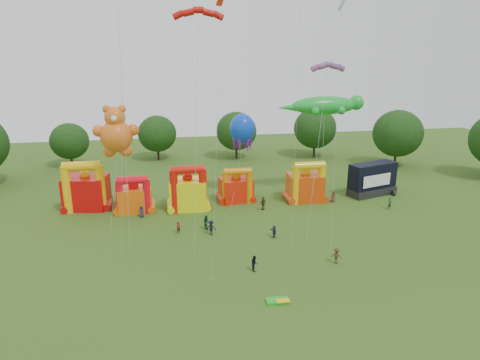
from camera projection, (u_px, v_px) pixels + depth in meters
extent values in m
plane|color=#355A19|center=(259.00, 311.00, 36.26)|extent=(160.00, 160.00, 0.00)
cylinder|color=#352314|center=(395.00, 157.00, 82.15)|extent=(0.44, 0.44, 3.72)
ellipsoid|color=#173710|center=(398.00, 133.00, 80.86)|extent=(9.30, 9.30, 8.89)
cylinder|color=#352314|center=(314.00, 148.00, 89.80)|extent=(0.44, 0.44, 3.51)
ellipsoid|color=#173710|center=(315.00, 128.00, 88.57)|extent=(8.77, 8.78, 8.39)
cylinder|color=#352314|center=(236.00, 150.00, 88.54)|extent=(0.44, 0.44, 3.30)
ellipsoid|color=#173710|center=(236.00, 131.00, 87.39)|extent=(8.25, 8.25, 7.88)
cylinder|color=#352314|center=(158.00, 152.00, 87.61)|extent=(0.44, 0.44, 3.09)
ellipsoid|color=#173710|center=(157.00, 134.00, 86.53)|extent=(7.73, 7.72, 7.38)
cylinder|color=#352314|center=(72.00, 159.00, 82.13)|extent=(0.44, 0.44, 2.88)
ellipsoid|color=#173710|center=(69.00, 141.00, 81.13)|extent=(7.20, 7.20, 6.88)
cube|color=red|center=(87.00, 192.00, 59.88)|extent=(6.34, 5.45, 4.55)
cylinder|color=yellow|center=(67.00, 190.00, 57.68)|extent=(1.23, 1.23, 6.49)
cylinder|color=yellow|center=(101.00, 188.00, 58.46)|extent=(1.23, 1.23, 6.49)
cylinder|color=yellow|center=(82.00, 166.00, 57.14)|extent=(4.98, 1.29, 1.29)
sphere|color=yellow|center=(85.00, 175.00, 59.14)|extent=(1.40, 1.40, 1.40)
cube|color=#EB5A0C|center=(134.00, 199.00, 58.96)|extent=(4.92, 4.10, 3.33)
cylinder|color=red|center=(120.00, 198.00, 57.19)|extent=(1.01, 1.01, 4.76)
cylinder|color=red|center=(147.00, 196.00, 57.82)|extent=(1.01, 1.01, 4.76)
cylinder|color=red|center=(132.00, 180.00, 56.83)|extent=(4.08, 1.06, 1.06)
sphere|color=red|center=(133.00, 185.00, 58.40)|extent=(1.40, 1.40, 1.40)
cube|color=yellow|center=(188.00, 194.00, 59.70)|extent=(5.28, 4.36, 4.19)
cylinder|color=red|center=(174.00, 192.00, 57.73)|extent=(1.10, 1.10, 5.99)
cylinder|color=red|center=(203.00, 190.00, 58.42)|extent=(1.10, 1.10, 5.99)
cylinder|color=red|center=(188.00, 170.00, 57.23)|extent=(4.44, 1.15, 1.15)
sphere|color=red|center=(188.00, 178.00, 59.02)|extent=(1.40, 1.40, 1.40)
cube|color=red|center=(236.00, 190.00, 62.98)|extent=(4.98, 4.25, 3.36)
cylinder|color=orange|center=(226.00, 188.00, 61.25)|extent=(0.98, 0.98, 4.81)
cylinder|color=orange|center=(249.00, 187.00, 61.86)|extent=(0.98, 0.98, 4.81)
cylinder|color=orange|center=(237.00, 171.00, 60.87)|extent=(3.96, 1.03, 1.03)
sphere|color=orange|center=(236.00, 177.00, 62.41)|extent=(1.40, 1.40, 1.40)
cube|color=#D23D0B|center=(305.00, 187.00, 63.19)|extent=(5.38, 4.46, 3.95)
cylinder|color=#E7BA0C|center=(295.00, 185.00, 61.22)|extent=(1.11, 1.11, 5.64)
cylinder|color=#E7BA0C|center=(321.00, 184.00, 61.92)|extent=(1.11, 1.11, 5.64)
cylinder|color=#E7BA0C|center=(309.00, 166.00, 60.77)|extent=(4.49, 1.16, 1.16)
sphere|color=#E7BA0C|center=(306.00, 172.00, 62.54)|extent=(1.40, 1.40, 1.40)
cube|color=black|center=(372.00, 191.00, 65.95)|extent=(8.17, 4.95, 1.10)
cube|color=black|center=(372.00, 175.00, 65.44)|extent=(8.06, 4.59, 3.83)
cube|color=white|center=(377.00, 181.00, 64.14)|extent=(5.09, 1.59, 1.80)
cylinder|color=black|center=(356.00, 196.00, 64.37)|extent=(0.30, 0.90, 0.90)
cylinder|color=black|center=(394.00, 193.00, 65.45)|extent=(0.30, 0.90, 0.90)
sphere|color=orange|center=(116.00, 136.00, 55.00)|extent=(4.14, 4.14, 4.14)
sphere|color=orange|center=(115.00, 117.00, 54.31)|extent=(2.64, 2.64, 2.64)
sphere|color=orange|center=(106.00, 109.00, 53.84)|extent=(1.04, 1.04, 1.04)
sphere|color=orange|center=(122.00, 109.00, 54.18)|extent=(1.04, 1.04, 1.04)
sphere|color=orange|center=(98.00, 131.00, 54.41)|extent=(1.51, 1.51, 1.51)
sphere|color=orange|center=(133.00, 130.00, 55.17)|extent=(1.51, 1.51, 1.51)
sphere|color=orange|center=(109.00, 151.00, 55.36)|extent=(1.69, 1.69, 1.69)
sphere|color=orange|center=(126.00, 150.00, 55.72)|extent=(1.69, 1.69, 1.69)
sphere|color=white|center=(114.00, 119.00, 53.11)|extent=(0.75, 0.75, 0.75)
ellipsoid|color=green|center=(325.00, 105.00, 63.08)|extent=(10.24, 3.20, 2.72)
sphere|color=green|center=(356.00, 103.00, 63.88)|extent=(2.20, 2.20, 2.20)
cone|color=green|center=(291.00, 108.00, 62.22)|extent=(4.00, 1.60, 1.60)
sphere|color=green|center=(333.00, 108.00, 65.11)|extent=(1.20, 1.20, 1.20)
sphere|color=green|center=(341.00, 111.00, 62.10)|extent=(1.20, 1.20, 1.20)
sphere|color=green|center=(308.00, 108.00, 64.40)|extent=(1.20, 1.20, 1.20)
sphere|color=green|center=(315.00, 111.00, 61.39)|extent=(1.20, 1.20, 1.20)
ellipsoid|color=blue|center=(242.00, 129.00, 63.63)|extent=(3.75, 3.75, 4.50)
cone|color=#591E8C|center=(250.00, 142.00, 64.44)|extent=(0.84, 0.84, 3.00)
cone|color=#591E8C|center=(245.00, 141.00, 65.33)|extent=(0.84, 0.84, 3.00)
cone|color=#591E8C|center=(237.00, 141.00, 65.11)|extent=(0.84, 0.84, 3.00)
cone|color=#591E8C|center=(234.00, 143.00, 64.01)|extent=(0.84, 0.84, 3.00)
cone|color=#591E8C|center=(240.00, 144.00, 63.12)|extent=(0.84, 0.84, 3.00)
cone|color=#591E8C|center=(248.00, 144.00, 63.34)|extent=(0.84, 0.84, 3.00)
cube|color=red|center=(221.00, 0.00, 39.69)|extent=(1.02, 1.02, 1.10)
cube|color=silver|center=(341.00, 5.00, 46.68)|extent=(1.02, 1.02, 1.10)
cube|color=green|center=(278.00, 301.00, 37.52)|extent=(2.04, 1.09, 0.24)
cube|color=yellow|center=(283.00, 301.00, 37.27)|extent=(1.23, 0.65, 0.10)
imported|color=#272741|center=(141.00, 211.00, 56.77)|extent=(0.82, 0.58, 1.60)
imported|color=maroon|center=(178.00, 227.00, 51.62)|extent=(0.67, 0.63, 1.55)
imported|color=#173A25|center=(206.00, 222.00, 52.84)|extent=(1.04, 1.11, 1.82)
imported|color=black|center=(211.00, 228.00, 51.20)|extent=(1.33, 1.04, 1.81)
imported|color=#373216|center=(263.00, 203.00, 59.37)|extent=(1.19, 0.92, 1.89)
imported|color=#282E44|center=(274.00, 232.00, 50.44)|extent=(0.74, 1.50, 1.55)
imported|color=#592119|center=(333.00, 197.00, 62.58)|extent=(0.78, 0.52, 1.57)
imported|color=#1A4228|center=(390.00, 203.00, 59.66)|extent=(0.71, 0.59, 1.68)
imported|color=black|center=(254.00, 263.00, 42.79)|extent=(0.62, 0.79, 1.61)
imported|color=#3D2F18|center=(336.00, 256.00, 44.25)|extent=(1.27, 1.13, 1.71)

